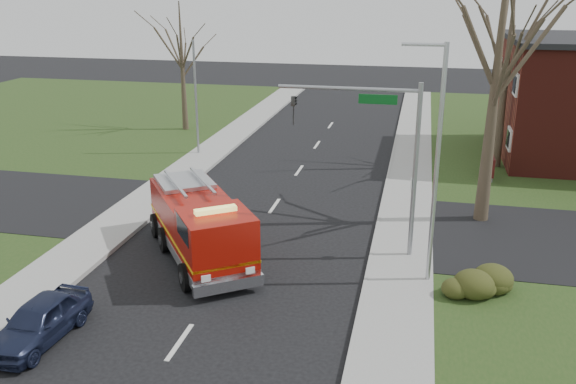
# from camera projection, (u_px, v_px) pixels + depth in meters

# --- Properties ---
(ground) EXTENTS (120.00, 120.00, 0.00)m
(ground) POSITION_uv_depth(u_px,v_px,m) (238.00, 258.00, 23.68)
(ground) COLOR black
(ground) RESTS_ON ground
(sidewalk_right) EXTENTS (2.40, 80.00, 0.15)m
(sidewalk_right) POSITION_uv_depth(u_px,v_px,m) (400.00, 272.00, 22.40)
(sidewalk_right) COLOR gray
(sidewalk_right) RESTS_ON ground
(sidewalk_left) EXTENTS (2.40, 80.00, 0.15)m
(sidewalk_left) POSITION_uv_depth(u_px,v_px,m) (93.00, 243.00, 24.92)
(sidewalk_left) COLOR gray
(sidewalk_left) RESTS_ON ground
(health_center_sign) EXTENTS (0.12, 2.00, 1.40)m
(health_center_sign) POSITION_uv_depth(u_px,v_px,m) (492.00, 165.00, 32.82)
(health_center_sign) COLOR #420F0F
(health_center_sign) RESTS_ON ground
(hedge_corner) EXTENTS (2.80, 2.00, 0.90)m
(hedge_corner) POSITION_uv_depth(u_px,v_px,m) (482.00, 279.00, 20.75)
(hedge_corner) COLOR #2A3212
(hedge_corner) RESTS_ON lawn_right
(bare_tree_near) EXTENTS (6.00, 6.00, 12.00)m
(bare_tree_near) POSITION_uv_depth(u_px,v_px,m) (499.00, 53.00, 24.90)
(bare_tree_near) COLOR #362B20
(bare_tree_near) RESTS_ON ground
(bare_tree_far) EXTENTS (5.25, 5.25, 10.50)m
(bare_tree_far) POSITION_uv_depth(u_px,v_px,m) (508.00, 54.00, 33.21)
(bare_tree_far) COLOR #362B20
(bare_tree_far) RESTS_ON ground
(bare_tree_left) EXTENTS (4.50, 4.50, 9.00)m
(bare_tree_left) POSITION_uv_depth(u_px,v_px,m) (182.00, 53.00, 42.39)
(bare_tree_left) COLOR #362B20
(bare_tree_left) RESTS_ON ground
(traffic_signal_mast) EXTENTS (5.29, 0.18, 6.80)m
(traffic_signal_mast) POSITION_uv_depth(u_px,v_px,m) (382.00, 138.00, 22.49)
(traffic_signal_mast) COLOR gray
(traffic_signal_mast) RESTS_ON ground
(streetlight_pole) EXTENTS (1.48, 0.16, 8.40)m
(streetlight_pole) POSITION_uv_depth(u_px,v_px,m) (435.00, 160.00, 20.30)
(streetlight_pole) COLOR #B7BABF
(streetlight_pole) RESTS_ON ground
(utility_pole_far) EXTENTS (0.14, 0.14, 7.00)m
(utility_pole_far) POSITION_uv_depth(u_px,v_px,m) (196.00, 99.00, 36.86)
(utility_pole_far) COLOR gray
(utility_pole_far) RESTS_ON ground
(fire_engine) EXTENTS (6.06, 7.19, 2.86)m
(fire_engine) POSITION_uv_depth(u_px,v_px,m) (201.00, 227.00, 23.26)
(fire_engine) COLOR #940F06
(fire_engine) RESTS_ON ground
(parked_car_maroon) EXTENTS (1.78, 3.86, 1.28)m
(parked_car_maroon) POSITION_uv_depth(u_px,v_px,m) (39.00, 321.00, 18.06)
(parked_car_maroon) COLOR #191F38
(parked_car_maroon) RESTS_ON ground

